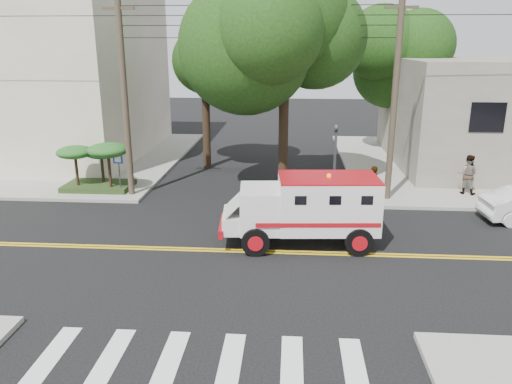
{
  "coord_description": "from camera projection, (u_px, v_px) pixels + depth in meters",
  "views": [
    {
      "loc": [
        1.89,
        -16.05,
        7.0
      ],
      "look_at": [
        0.58,
        1.9,
        1.6
      ],
      "focal_mm": 35.0,
      "sensor_mm": 36.0,
      "label": 1
    }
  ],
  "objects": [
    {
      "name": "tree_main",
      "position": [
        295.0,
        38.0,
        21.2
      ],
      "size": [
        6.08,
        5.7,
        9.85
      ],
      "color": "black",
      "rests_on": "ground"
    },
    {
      "name": "utility_pole_left",
      "position": [
        125.0,
        101.0,
        22.3
      ],
      "size": [
        0.28,
        0.28,
        9.0
      ],
      "primitive_type": "cylinder",
      "color": "#382D23",
      "rests_on": "ground"
    },
    {
      "name": "sidewalk_nw",
      "position": [
        46.0,
        158.0,
        31.29
      ],
      "size": [
        17.0,
        17.0,
        0.15
      ],
      "primitive_type": "cube",
      "color": "gray",
      "rests_on": "ground"
    },
    {
      "name": "armored_truck",
      "position": [
        307.0,
        206.0,
        17.64
      ],
      "size": [
        5.68,
        2.59,
        2.52
      ],
      "rotation": [
        0.0,
        0.0,
        0.08
      ],
      "color": "silver",
      "rests_on": "ground"
    },
    {
      "name": "sidewalk_ne",
      "position": [
        488.0,
        165.0,
        29.41
      ],
      "size": [
        17.0,
        17.0,
        0.15
      ],
      "primitive_type": "cube",
      "color": "gray",
      "rests_on": "ground"
    },
    {
      "name": "pedestrian_a",
      "position": [
        373.0,
        184.0,
        22.06
      ],
      "size": [
        0.73,
        0.67,
        1.66
      ],
      "primitive_type": "imported",
      "rotation": [
        0.0,
        0.0,
        3.74
      ],
      "color": "gray",
      "rests_on": "sidewalk_ne"
    },
    {
      "name": "accessibility_sign",
      "position": [
        119.0,
        168.0,
        23.41
      ],
      "size": [
        0.45,
        0.1,
        2.02
      ],
      "color": "#3F3F42",
      "rests_on": "ground"
    },
    {
      "name": "traffic_signal",
      "position": [
        335.0,
        156.0,
        21.92
      ],
      "size": [
        0.15,
        0.18,
        3.6
      ],
      "color": "#3F3F42",
      "rests_on": "ground"
    },
    {
      "name": "building_left",
      "position": [
        17.0,
        73.0,
        31.4
      ],
      "size": [
        16.0,
        14.0,
        10.0
      ],
      "primitive_type": "cube",
      "color": "beige",
      "rests_on": "sidewalk_nw"
    },
    {
      "name": "utility_pole_right",
      "position": [
        394.0,
        103.0,
        21.66
      ],
      "size": [
        0.28,
        0.28,
        9.0
      ],
      "primitive_type": "cylinder",
      "color": "#382D23",
      "rests_on": "ground"
    },
    {
      "name": "tree_left",
      "position": [
        210.0,
        67.0,
        27.27
      ],
      "size": [
        4.48,
        4.2,
        7.7
      ],
      "color": "black",
      "rests_on": "ground"
    },
    {
      "name": "ground",
      "position": [
        236.0,
        251.0,
        17.47
      ],
      "size": [
        100.0,
        100.0,
        0.0
      ],
      "primitive_type": "plane",
      "color": "black",
      "rests_on": "ground"
    },
    {
      "name": "pedestrian_b",
      "position": [
        468.0,
        174.0,
        23.34
      ],
      "size": [
        1.13,
        1.05,
        1.86
      ],
      "primitive_type": "imported",
      "rotation": [
        0.0,
        0.0,
        2.66
      ],
      "color": "gray",
      "rests_on": "sidewalk_ne"
    },
    {
      "name": "tree_right",
      "position": [
        409.0,
        58.0,
        30.17
      ],
      "size": [
        4.8,
        4.5,
        8.2
      ],
      "color": "black",
      "rests_on": "ground"
    },
    {
      "name": "palm_planter",
      "position": [
        96.0,
        159.0,
        23.84
      ],
      "size": [
        3.52,
        2.63,
        2.36
      ],
      "color": "#1E3314",
      "rests_on": "sidewalk_nw"
    }
  ]
}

